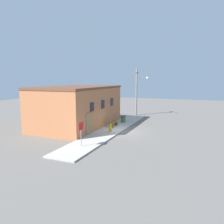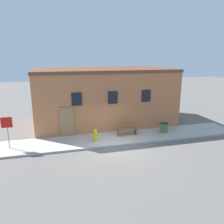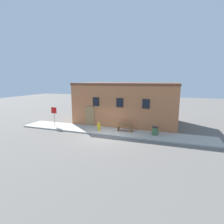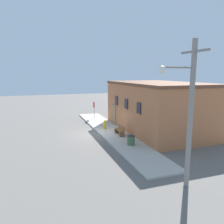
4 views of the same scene
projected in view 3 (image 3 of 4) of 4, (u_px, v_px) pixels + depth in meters
name	position (u px, v px, depth m)	size (l,w,h in m)	color
ground_plane	(106.00, 136.00, 15.70)	(80.00, 80.00, 0.00)	#66605B
sidewalk	(110.00, 131.00, 16.88)	(18.93, 2.55, 0.12)	#B2ADA3
brick_building	(128.00, 103.00, 20.42)	(11.23, 6.47, 4.65)	#B26B42
fire_hydrant	(99.00, 126.00, 16.83)	(0.50, 0.24, 0.86)	gold
stop_sign	(54.00, 113.00, 18.67)	(0.65, 0.06, 1.98)	gray
bench	(125.00, 127.00, 16.65)	(1.37, 0.44, 0.83)	brown
trash_bin	(155.00, 131.00, 15.57)	(0.59, 0.59, 0.72)	#426642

